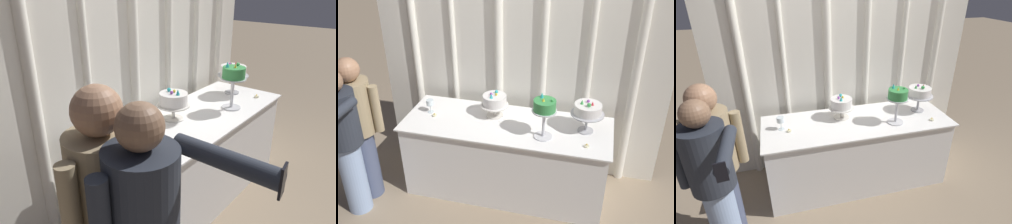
% 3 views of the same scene
% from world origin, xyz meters
% --- Properties ---
extents(ground_plane, '(24.00, 24.00, 0.00)m').
position_xyz_m(ground_plane, '(0.00, 0.00, 0.00)').
color(ground_plane, gray).
extents(draped_curtain, '(3.01, 0.15, 2.75)m').
position_xyz_m(draped_curtain, '(0.01, 0.61, 1.42)').
color(draped_curtain, white).
rests_on(draped_curtain, ground_plane).
extents(cake_table, '(2.01, 0.74, 0.80)m').
position_xyz_m(cake_table, '(0.00, 0.10, 0.40)').
color(cake_table, white).
rests_on(cake_table, ground_plane).
extents(cake_display_leftmost, '(0.27, 0.27, 0.28)m').
position_xyz_m(cake_display_leftmost, '(-0.15, 0.21, 0.97)').
color(cake_display_leftmost, silver).
rests_on(cake_display_leftmost, cake_table).
extents(cake_display_center, '(0.23, 0.23, 0.43)m').
position_xyz_m(cake_display_center, '(0.38, -0.04, 1.09)').
color(cake_display_center, silver).
rests_on(cake_display_center, cake_table).
extents(cake_display_rightmost, '(0.31, 0.31, 0.33)m').
position_xyz_m(cake_display_rightmost, '(0.75, 0.15, 1.02)').
color(cake_display_rightmost, '#B2B2B7').
rests_on(cake_display_rightmost, cake_table).
extents(wine_glass, '(0.07, 0.07, 0.14)m').
position_xyz_m(wine_glass, '(-0.80, 0.13, 0.90)').
color(wine_glass, silver).
rests_on(wine_glass, cake_table).
extents(tealight_far_left, '(0.05, 0.05, 0.03)m').
position_xyz_m(tealight_far_left, '(-0.73, 0.06, 0.81)').
color(tealight_far_left, beige).
rests_on(tealight_far_left, cake_table).
extents(tealight_near_left, '(0.05, 0.05, 0.03)m').
position_xyz_m(tealight_near_left, '(0.78, -0.10, 0.81)').
color(tealight_near_left, beige).
rests_on(tealight_near_left, cake_table).
extents(guest_man_pink_jacket, '(0.48, 0.37, 1.51)m').
position_xyz_m(guest_man_pink_jacket, '(-1.34, -0.31, 0.83)').
color(guest_man_pink_jacket, '#4C5675').
rests_on(guest_man_pink_jacket, ground_plane).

